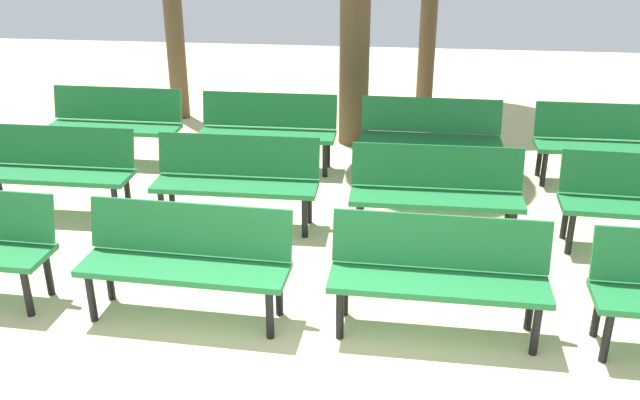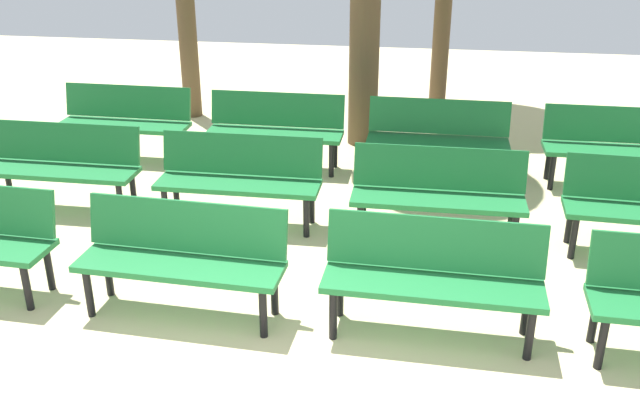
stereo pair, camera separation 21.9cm
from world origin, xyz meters
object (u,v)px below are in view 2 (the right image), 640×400
at_px(bench_r1_c0, 62,162).
at_px(bench_r2_c1, 276,126).
at_px(bench_r2_c0, 125,118).
at_px(tree_0, 187,29).
at_px(bench_r0_c1, 183,253).
at_px(bench_r0_c2, 433,272).
at_px(bench_r1_c2, 438,190).
at_px(bench_r2_c3, 618,143).
at_px(bench_r2_c2, 438,134).
at_px(bench_r1_c1, 240,175).

relative_size(bench_r1_c0, bench_r2_c1, 1.00).
xyz_separation_m(bench_r2_c0, tree_0, (0.24, 1.82, 0.76)).
distance_m(bench_r0_c1, bench_r1_c0, 2.54).
xyz_separation_m(bench_r0_c2, bench_r2_c1, (-1.86, 3.22, 0.00)).
relative_size(bench_r0_c1, bench_r1_c0, 1.01).
xyz_separation_m(bench_r1_c2, bench_r2_c3, (1.97, 1.65, 0.00)).
xyz_separation_m(bench_r2_c2, tree_0, (-3.54, 1.88, 0.76)).
relative_size(bench_r2_c1, bench_r2_c3, 1.00).
xyz_separation_m(bench_r0_c1, bench_r0_c2, (1.91, -0.00, 0.00)).
bearing_deg(tree_0, bench_r1_c1, -64.78).
bearing_deg(bench_r1_c0, bench_r2_c3, 14.76).
height_order(bench_r0_c2, bench_r1_c2, same).
bearing_deg(bench_r1_c2, bench_r0_c1, -141.38).
bearing_deg(bench_r1_c0, bench_r2_c1, 38.32).
bearing_deg(bench_r2_c2, bench_r2_c0, 179.79).
xyz_separation_m(bench_r0_c1, bench_r2_c2, (1.94, 3.21, 0.00)).
xyz_separation_m(bench_r2_c0, bench_r2_c3, (5.75, -0.06, 0.00)).
relative_size(bench_r1_c0, tree_0, 0.63).
bearing_deg(bench_r1_c0, bench_r1_c1, -1.85).
distance_m(bench_r0_c2, bench_r1_c0, 4.15).
bearing_deg(tree_0, bench_r2_c0, -97.48).
height_order(bench_r1_c2, bench_r2_c3, same).
distance_m(bench_r2_c0, bench_r2_c3, 5.75).
bearing_deg(bench_r0_c2, tree_0, 126.31).
bearing_deg(bench_r0_c1, bench_r0_c2, 2.92).
bearing_deg(bench_r1_c1, bench_r2_c3, 21.80).
bearing_deg(bench_r0_c2, bench_r2_c3, 59.77).
relative_size(bench_r1_c1, bench_r2_c2, 1.00).
height_order(bench_r0_c1, bench_r1_c1, same).
distance_m(bench_r0_c1, bench_r1_c1, 1.65).
height_order(bench_r0_c1, tree_0, tree_0).
bearing_deg(bench_r1_c2, bench_r2_c0, 155.59).
bearing_deg(bench_r2_c0, bench_r0_c2, -40.30).
height_order(bench_r1_c2, bench_r2_c0, same).
distance_m(bench_r0_c2, bench_r2_c1, 3.72).
distance_m(bench_r0_c1, bench_r1_c2, 2.49).
distance_m(bench_r1_c2, bench_r2_c3, 2.56).
height_order(bench_r2_c0, bench_r2_c2, same).
relative_size(bench_r0_c1, bench_r0_c2, 1.01).
distance_m(bench_r0_c2, bench_r2_c0, 4.97).
distance_m(bench_r0_c2, tree_0, 6.23).
distance_m(bench_r1_c0, bench_r2_c1, 2.43).
height_order(bench_r1_c2, bench_r2_c2, same).
relative_size(bench_r0_c1, tree_0, 0.64).
distance_m(bench_r2_c1, tree_0, 2.61).
distance_m(bench_r2_c0, bench_r2_c2, 3.78).
distance_m(bench_r0_c1, bench_r2_c3, 5.06).
distance_m(bench_r2_c2, tree_0, 4.08).
bearing_deg(bench_r2_c1, bench_r2_c2, -0.02).
bearing_deg(bench_r2_c1, bench_r2_c0, 178.55).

